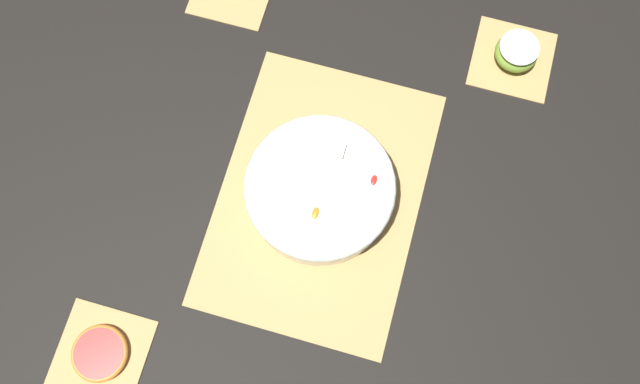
# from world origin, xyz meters

# --- Properties ---
(ground_plane) EXTENTS (6.00, 6.00, 0.00)m
(ground_plane) POSITION_xyz_m (0.00, 0.00, 0.00)
(ground_plane) COLOR black
(bamboo_mat_center) EXTENTS (0.49, 0.34, 0.01)m
(bamboo_mat_center) POSITION_xyz_m (0.00, 0.00, 0.00)
(bamboo_mat_center) COLOR tan
(bamboo_mat_center) RESTS_ON ground_plane
(coaster_mat_near_right) EXTENTS (0.15, 0.15, 0.01)m
(coaster_mat_near_right) POSITION_xyz_m (0.35, -0.27, 0.00)
(coaster_mat_near_right) COLOR tan
(coaster_mat_near_right) RESTS_ON ground_plane
(coaster_mat_far_left) EXTENTS (0.15, 0.15, 0.01)m
(coaster_mat_far_left) POSITION_xyz_m (-0.35, 0.27, 0.00)
(coaster_mat_far_left) COLOR tan
(coaster_mat_far_left) RESTS_ON ground_plane
(fruit_salad_bowl) EXTENTS (0.25, 0.25, 0.08)m
(fruit_salad_bowl) POSITION_xyz_m (0.00, 0.00, 0.05)
(fruit_salad_bowl) COLOR silver
(fruit_salad_bowl) RESTS_ON bamboo_mat_center
(apple_half) EXTENTS (0.08, 0.08, 0.04)m
(apple_half) POSITION_xyz_m (-0.35, 0.27, 0.03)
(apple_half) COLOR #7FAD38
(apple_half) RESTS_ON coaster_mat_far_left
(grapefruit_slice) EXTENTS (0.09, 0.09, 0.01)m
(grapefruit_slice) POSITION_xyz_m (0.35, -0.27, 0.01)
(grapefruit_slice) COLOR #B2231E
(grapefruit_slice) RESTS_ON coaster_mat_near_right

